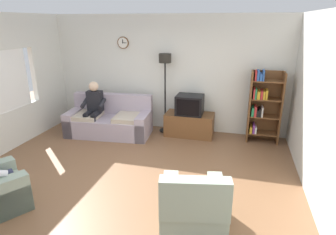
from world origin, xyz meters
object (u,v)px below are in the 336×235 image
object	(u,v)px
tv_stand	(189,124)
floor_lamp	(165,71)
couch	(110,121)
bookshelf	(262,105)
tv	(190,105)
armchair_near_bookshelf	(193,208)
person_on_couch	(94,106)

from	to	relation	value
tv_stand	floor_lamp	distance (m)	1.34
couch	bookshelf	world-z (taller)	bookshelf
couch	tv_stand	size ratio (longest dim) A/B	1.79
bookshelf	floor_lamp	size ratio (longest dim) A/B	0.85
couch	tv	bearing A→B (deg)	11.65
tv	armchair_near_bookshelf	distance (m)	3.17
tv_stand	armchair_near_bookshelf	size ratio (longest dim) A/B	1.08
tv	bookshelf	world-z (taller)	bookshelf
tv_stand	bookshelf	xyz separation A→B (m)	(1.57, 0.07, 0.56)
couch	armchair_near_bookshelf	bearing A→B (deg)	-47.98
tv	floor_lamp	size ratio (longest dim) A/B	0.32
tv_stand	armchair_near_bookshelf	distance (m)	3.16
tv_stand	tv	world-z (taller)	tv
floor_lamp	armchair_near_bookshelf	xyz separation A→B (m)	(1.22, -3.20, -1.16)
person_on_couch	floor_lamp	bearing A→B (deg)	21.61
couch	bookshelf	bearing A→B (deg)	7.91
tv	person_on_couch	xyz separation A→B (m)	(-2.14, -0.49, -0.04)
bookshelf	tv	bearing A→B (deg)	-176.51
armchair_near_bookshelf	tv	bearing A→B (deg)	101.25
bookshelf	person_on_couch	size ratio (longest dim) A/B	1.28
bookshelf	person_on_couch	world-z (taller)	bookshelf
armchair_near_bookshelf	person_on_couch	xyz separation A→B (m)	(-2.76, 2.59, 0.41)
floor_lamp	person_on_couch	distance (m)	1.82
floor_lamp	person_on_couch	bearing A→B (deg)	-158.39
tv	person_on_couch	distance (m)	2.20
armchair_near_bookshelf	bookshelf	bearing A→B (deg)	73.19
bookshelf	tv_stand	bearing A→B (deg)	-177.40
floor_lamp	armchair_near_bookshelf	size ratio (longest dim) A/B	1.82
couch	floor_lamp	size ratio (longest dim) A/B	1.06
couch	floor_lamp	xyz separation A→B (m)	(1.21, 0.50, 1.14)
armchair_near_bookshelf	couch	bearing A→B (deg)	132.02
tv_stand	floor_lamp	size ratio (longest dim) A/B	0.59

